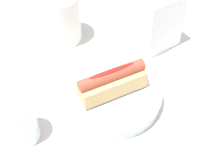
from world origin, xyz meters
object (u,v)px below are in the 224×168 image
(serving_bowl, at_px, (112,95))
(paper_towel_roll, at_px, (59,18))
(water_glass, at_px, (20,123))
(napkin_box, at_px, (162,25))
(hotdog_front, at_px, (112,82))

(serving_bowl, height_order, paper_towel_roll, paper_towel_roll)
(serving_bowl, bearing_deg, paper_towel_roll, 97.53)
(serving_bowl, distance_m, water_glass, 0.21)
(serving_bowl, xyz_separation_m, napkin_box, (0.19, 0.12, 0.06))
(paper_towel_roll, bearing_deg, water_glass, -121.96)
(hotdog_front, distance_m, paper_towel_roll, 0.26)
(serving_bowl, xyz_separation_m, water_glass, (-0.21, -0.01, 0.02))
(water_glass, bearing_deg, hotdog_front, 3.64)
(serving_bowl, height_order, napkin_box, napkin_box)
(water_glass, xyz_separation_m, paper_towel_roll, (0.17, 0.28, 0.02))
(hotdog_front, xyz_separation_m, napkin_box, (0.19, 0.12, 0.01))
(serving_bowl, distance_m, hotdog_front, 0.04)
(serving_bowl, relative_size, water_glass, 2.50)
(paper_towel_roll, bearing_deg, serving_bowl, -82.47)
(serving_bowl, height_order, water_glass, water_glass)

